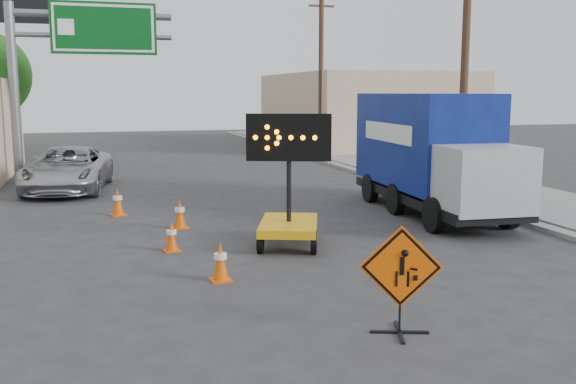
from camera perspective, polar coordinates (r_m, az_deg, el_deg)
name	(u,v)px	position (r m, az deg, el deg)	size (l,w,h in m)	color
ground	(348,322)	(9.95, 5.36, -11.42)	(100.00, 100.00, 0.00)	#2D2D30
curb_right	(375,177)	(26.19, 7.78, 1.36)	(0.40, 60.00, 0.12)	gray
sidewalk_right	(426,174)	(27.21, 12.21, 1.55)	(4.00, 60.00, 0.15)	gray
building_right_far	(363,110)	(42.05, 6.66, 7.25)	(10.00, 14.00, 4.60)	#C8B190
highway_gantry	(69,49)	(26.67, -18.89, 11.90)	(6.18, 0.38, 6.90)	slate
utility_pole_near	(465,53)	(21.96, 15.48, 11.79)	(1.80, 0.26, 9.00)	#4F3421
utility_pole_far	(321,69)	(34.64, 2.95, 10.91)	(1.80, 0.26, 9.00)	#4F3421
construction_sign	(401,277)	(9.34, 9.99, -7.45)	(1.14, 0.82, 1.59)	black
arrow_board	(289,217)	(14.45, 0.08, -2.22)	(1.89, 2.39, 2.98)	#DA9B0C
pickup_truck	(68,169)	(23.81, -18.98, 1.93)	(2.55, 5.53, 1.54)	#B6B8BD
box_truck	(430,160)	(18.71, 12.53, 2.82)	(2.66, 7.30, 3.41)	black
cone_a	(220,261)	(11.91, -6.03, -6.15)	(0.41, 0.41, 0.74)	#DE4F04
cone_b	(171,236)	(14.25, -10.32, -3.89)	(0.38, 0.38, 0.67)	#DE4F04
cone_c	(180,214)	(16.57, -9.60, -1.91)	(0.47, 0.47, 0.77)	#DE4F04
cone_d	(118,202)	(18.67, -14.90, -0.83)	(0.50, 0.50, 0.79)	#DE4F04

